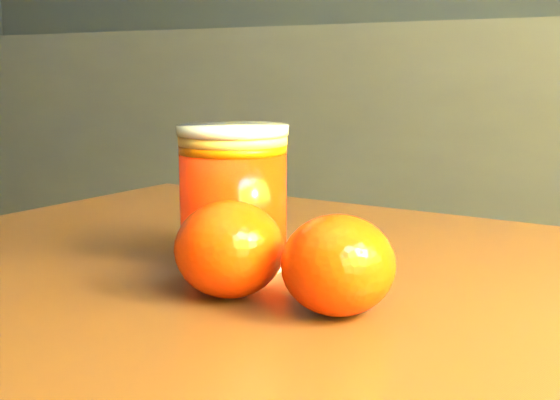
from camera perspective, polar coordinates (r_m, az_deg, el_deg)
The scene contains 4 objects.
kitchen_counter at distance 2.09m, azimuth 1.70°, elevation -0.24°, with size 3.15×0.60×0.90m, color #4B4C50.
juice_glass at distance 0.55m, azimuth -3.43°, elevation 0.24°, with size 0.08×0.08×0.10m.
orange_front at distance 0.48m, azimuth -3.72°, elevation -3.60°, with size 0.07×0.07×0.06m, color #F93504.
orange_back at distance 0.45m, azimuth 4.28°, elevation -4.77°, with size 0.07×0.07×0.06m, color #F93504.
Camera 1 is at (1.17, -0.24, 0.82)m, focal length 50.00 mm.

